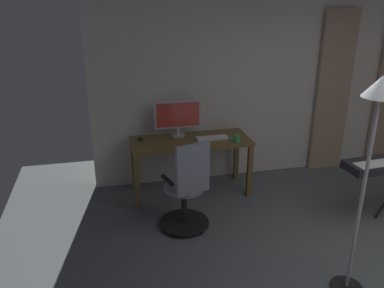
{
  "coord_description": "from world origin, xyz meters",
  "views": [
    {
      "loc": [
        2.61,
        1.98,
        2.48
      ],
      "look_at": [
        1.71,
        -1.95,
        0.92
      ],
      "focal_mm": 36.98,
      "sensor_mm": 36.0,
      "label": 1
    }
  ],
  "objects_px": {
    "mug_tea": "(237,138)",
    "desk": "(191,147)",
    "office_chair": "(187,191)",
    "floor_lamp": "(374,129)",
    "computer_keyboard": "(212,138)",
    "computer_monitor": "(178,116)",
    "computer_mouse": "(141,138)"
  },
  "relations": [
    {
      "from": "computer_mouse",
      "to": "floor_lamp",
      "type": "relative_size",
      "value": 0.05
    },
    {
      "from": "computer_monitor",
      "to": "mug_tea",
      "type": "height_order",
      "value": "computer_monitor"
    },
    {
      "from": "computer_monitor",
      "to": "mug_tea",
      "type": "xyz_separation_m",
      "value": [
        -0.66,
        0.38,
        -0.22
      ]
    },
    {
      "from": "office_chair",
      "to": "computer_mouse",
      "type": "relative_size",
      "value": 10.55
    },
    {
      "from": "office_chair",
      "to": "computer_mouse",
      "type": "distance_m",
      "value": 1.08
    },
    {
      "from": "desk",
      "to": "floor_lamp",
      "type": "distance_m",
      "value": 2.45
    },
    {
      "from": "desk",
      "to": "computer_keyboard",
      "type": "bearing_deg",
      "value": 172.86
    },
    {
      "from": "computer_mouse",
      "to": "computer_keyboard",
      "type": "bearing_deg",
      "value": 169.3
    },
    {
      "from": "desk",
      "to": "mug_tea",
      "type": "relative_size",
      "value": 12.69
    },
    {
      "from": "computer_keyboard",
      "to": "computer_mouse",
      "type": "height_order",
      "value": "computer_mouse"
    },
    {
      "from": "office_chair",
      "to": "computer_keyboard",
      "type": "bearing_deg",
      "value": 42.03
    },
    {
      "from": "floor_lamp",
      "to": "computer_monitor",
      "type": "bearing_deg",
      "value": -64.41
    },
    {
      "from": "desk",
      "to": "computer_keyboard",
      "type": "relative_size",
      "value": 3.72
    },
    {
      "from": "office_chair",
      "to": "computer_mouse",
      "type": "bearing_deg",
      "value": 95.78
    },
    {
      "from": "computer_monitor",
      "to": "computer_keyboard",
      "type": "bearing_deg",
      "value": 151.18
    },
    {
      "from": "mug_tea",
      "to": "floor_lamp",
      "type": "distance_m",
      "value": 2.06
    },
    {
      "from": "desk",
      "to": "office_chair",
      "type": "distance_m",
      "value": 0.88
    },
    {
      "from": "desk",
      "to": "floor_lamp",
      "type": "height_order",
      "value": "floor_lamp"
    },
    {
      "from": "mug_tea",
      "to": "desk",
      "type": "bearing_deg",
      "value": -20.06
    },
    {
      "from": "computer_mouse",
      "to": "office_chair",
      "type": "bearing_deg",
      "value": 111.66
    },
    {
      "from": "office_chair",
      "to": "computer_mouse",
      "type": "xyz_separation_m",
      "value": [
        0.38,
        -0.97,
        0.28
      ]
    },
    {
      "from": "desk",
      "to": "mug_tea",
      "type": "distance_m",
      "value": 0.59
    },
    {
      "from": "office_chair",
      "to": "desk",
      "type": "bearing_deg",
      "value": 58.89
    },
    {
      "from": "computer_monitor",
      "to": "computer_keyboard",
      "type": "height_order",
      "value": "computer_monitor"
    },
    {
      "from": "mug_tea",
      "to": "computer_mouse",
      "type": "bearing_deg",
      "value": -16.0
    },
    {
      "from": "desk",
      "to": "floor_lamp",
      "type": "xyz_separation_m",
      "value": [
        -0.96,
        2.08,
        0.87
      ]
    },
    {
      "from": "desk",
      "to": "office_chair",
      "type": "relative_size",
      "value": 1.42
    },
    {
      "from": "office_chair",
      "to": "mug_tea",
      "type": "xyz_separation_m",
      "value": [
        -0.77,
        -0.64,
        0.31
      ]
    },
    {
      "from": "office_chair",
      "to": "computer_monitor",
      "type": "relative_size",
      "value": 1.76
    },
    {
      "from": "desk",
      "to": "computer_mouse",
      "type": "xyz_separation_m",
      "value": [
        0.61,
        -0.13,
        0.12
      ]
    },
    {
      "from": "office_chair",
      "to": "mug_tea",
      "type": "distance_m",
      "value": 1.04
    },
    {
      "from": "computer_keyboard",
      "to": "computer_mouse",
      "type": "relative_size",
      "value": 4.03
    }
  ]
}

